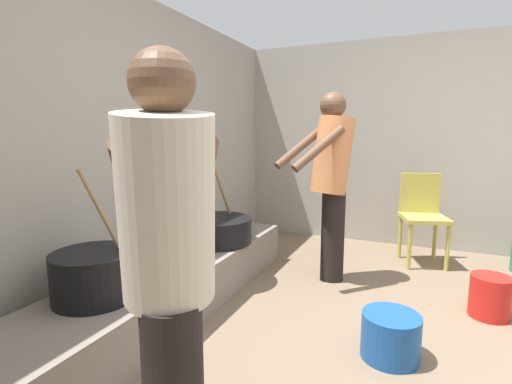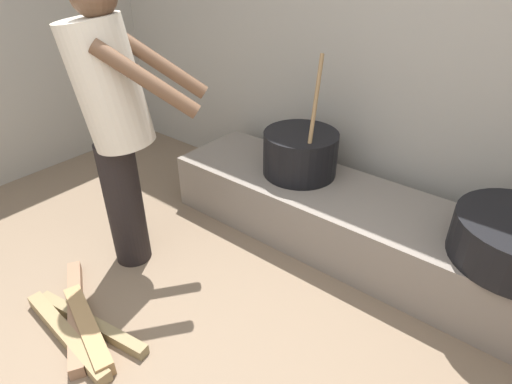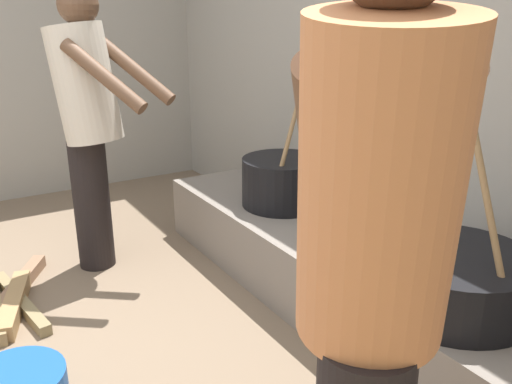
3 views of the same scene
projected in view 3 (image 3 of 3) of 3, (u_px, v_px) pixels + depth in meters
The scene contains 7 objects.
block_enclosure_rear at pixel (427, 63), 2.60m from camera, with size 5.46×0.20×2.31m, color #9E998E.
hearth_ledge at pixel (346, 279), 2.58m from camera, with size 2.73×0.60×0.36m, color slate.
cooking_pot_main at pixel (453, 279), 1.97m from camera, with size 0.58×0.58×0.66m.
cooking_pot_secondary at pixel (283, 182), 3.00m from camera, with size 0.45×0.45×0.72m.
cook_in_cream_shirt at pixel (88, 116), 2.84m from camera, with size 0.70×0.64×1.53m.
cook_in_orange_shirt at pixel (373, 271), 1.05m from camera, with size 0.71×0.67×1.61m.
firewood_pile at pixel (11, 301), 2.67m from camera, with size 0.79×0.43×0.08m.
Camera 3 is at (1.84, 0.20, 1.40)m, focal length 37.81 mm.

